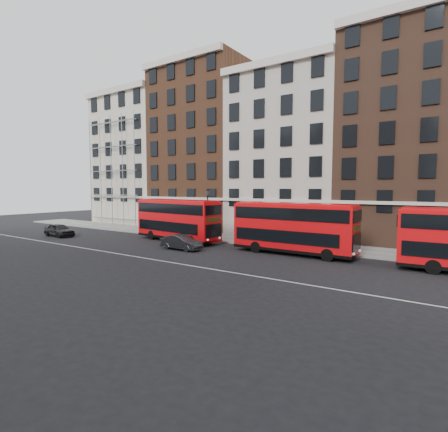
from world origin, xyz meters
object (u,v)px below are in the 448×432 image
Objects in this scene: bus_b at (177,219)px; bus_c at (293,227)px; car_rear at (59,230)px; car_front at (181,242)px.

bus_b is 12.85m from bus_c.
bus_b is 1.02× the size of bus_c.
car_rear is (-13.49, -5.02, -1.58)m from bus_b.
bus_c is at bearing 6.54° from bus_b.
bus_b is 2.59× the size of car_front.
bus_b reaches higher than car_rear.
car_front is (3.73, -3.59, -1.65)m from bus_b.
car_rear is at bearing 94.96° from car_front.
bus_c is at bearing -77.30° from car_rear.
car_rear is at bearing -153.04° from bus_b.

